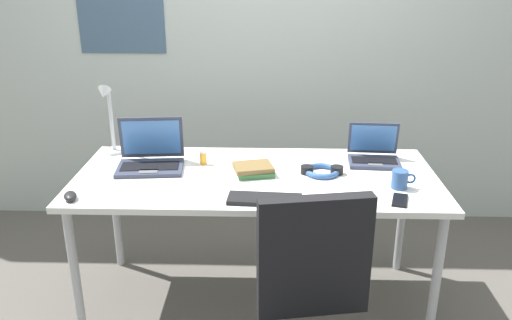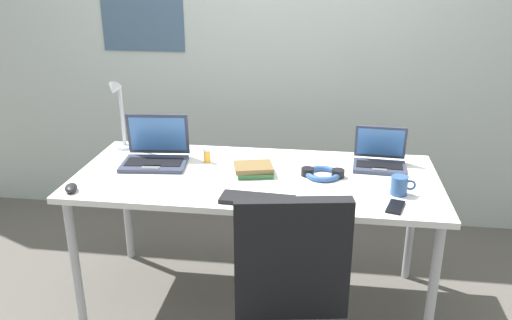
{
  "view_description": "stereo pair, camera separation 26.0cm",
  "coord_description": "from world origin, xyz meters",
  "px_view_note": "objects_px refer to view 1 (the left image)",
  "views": [
    {
      "loc": [
        0.07,
        -2.43,
        1.75
      ],
      "look_at": [
        0.0,
        0.0,
        0.82
      ],
      "focal_mm": 36.94,
      "sensor_mm": 36.0,
      "label": 1
    },
    {
      "loc": [
        0.33,
        -2.41,
        1.75
      ],
      "look_at": [
        0.0,
        0.0,
        0.82
      ],
      "focal_mm": 36.94,
      "sensor_mm": 36.0,
      "label": 2
    }
  ],
  "objects_px": {
    "laptop_near_mouse": "(151,158)",
    "laptop_front_right": "(374,155)",
    "external_keyboard": "(265,199)",
    "book_stack": "(254,169)",
    "desk_lamp": "(109,120)",
    "coffee_mug": "(400,179)",
    "headphones": "(322,171)",
    "pill_bottle": "(203,157)",
    "cell_phone": "(400,200)",
    "computer_mouse": "(70,196)"
  },
  "relations": [
    {
      "from": "laptop_near_mouse",
      "to": "computer_mouse",
      "type": "height_order",
      "value": "laptop_near_mouse"
    },
    {
      "from": "cell_phone",
      "to": "coffee_mug",
      "type": "relative_size",
      "value": 1.2
    },
    {
      "from": "pill_bottle",
      "to": "book_stack",
      "type": "height_order",
      "value": "pill_bottle"
    },
    {
      "from": "laptop_near_mouse",
      "to": "pill_bottle",
      "type": "xyz_separation_m",
      "value": [
        0.27,
        0.05,
        -0.01
      ]
    },
    {
      "from": "laptop_front_right",
      "to": "headphones",
      "type": "distance_m",
      "value": 0.34
    },
    {
      "from": "desk_lamp",
      "to": "laptop_near_mouse",
      "type": "relative_size",
      "value": 1.13
    },
    {
      "from": "external_keyboard",
      "to": "book_stack",
      "type": "bearing_deg",
      "value": 104.26
    },
    {
      "from": "desk_lamp",
      "to": "coffee_mug",
      "type": "height_order",
      "value": "desk_lamp"
    },
    {
      "from": "laptop_near_mouse",
      "to": "desk_lamp",
      "type": "bearing_deg",
      "value": 143.95
    },
    {
      "from": "cell_phone",
      "to": "desk_lamp",
      "type": "bearing_deg",
      "value": 175.08
    },
    {
      "from": "headphones",
      "to": "pill_bottle",
      "type": "relative_size",
      "value": 2.71
    },
    {
      "from": "desk_lamp",
      "to": "headphones",
      "type": "relative_size",
      "value": 1.87
    },
    {
      "from": "headphones",
      "to": "book_stack",
      "type": "xyz_separation_m",
      "value": [
        -0.34,
        -0.01,
        0.01
      ]
    },
    {
      "from": "cell_phone",
      "to": "book_stack",
      "type": "height_order",
      "value": "book_stack"
    },
    {
      "from": "desk_lamp",
      "to": "laptop_near_mouse",
      "type": "height_order",
      "value": "desk_lamp"
    },
    {
      "from": "computer_mouse",
      "to": "pill_bottle",
      "type": "relative_size",
      "value": 1.22
    },
    {
      "from": "laptop_near_mouse",
      "to": "laptop_front_right",
      "type": "bearing_deg",
      "value": 5.29
    },
    {
      "from": "laptop_front_right",
      "to": "pill_bottle",
      "type": "xyz_separation_m",
      "value": [
        -0.9,
        -0.06,
        -0.0
      ]
    },
    {
      "from": "computer_mouse",
      "to": "coffee_mug",
      "type": "xyz_separation_m",
      "value": [
        1.5,
        0.17,
        0.03
      ]
    },
    {
      "from": "cell_phone",
      "to": "pill_bottle",
      "type": "distance_m",
      "value": 1.03
    },
    {
      "from": "laptop_near_mouse",
      "to": "coffee_mug",
      "type": "distance_m",
      "value": 1.25
    },
    {
      "from": "laptop_front_right",
      "to": "laptop_near_mouse",
      "type": "bearing_deg",
      "value": -174.71
    },
    {
      "from": "desk_lamp",
      "to": "coffee_mug",
      "type": "distance_m",
      "value": 1.55
    },
    {
      "from": "cell_phone",
      "to": "coffee_mug",
      "type": "height_order",
      "value": "coffee_mug"
    },
    {
      "from": "laptop_front_right",
      "to": "laptop_near_mouse",
      "type": "distance_m",
      "value": 1.17
    },
    {
      "from": "external_keyboard",
      "to": "book_stack",
      "type": "xyz_separation_m",
      "value": [
        -0.06,
        0.32,
        0.01
      ]
    },
    {
      "from": "cell_phone",
      "to": "book_stack",
      "type": "xyz_separation_m",
      "value": [
        -0.66,
        0.3,
        0.02
      ]
    },
    {
      "from": "book_stack",
      "to": "coffee_mug",
      "type": "relative_size",
      "value": 1.94
    },
    {
      "from": "computer_mouse",
      "to": "book_stack",
      "type": "relative_size",
      "value": 0.44
    },
    {
      "from": "desk_lamp",
      "to": "external_keyboard",
      "type": "distance_m",
      "value": 1.04
    },
    {
      "from": "headphones",
      "to": "pill_bottle",
      "type": "bearing_deg",
      "value": 169.22
    },
    {
      "from": "laptop_front_right",
      "to": "computer_mouse",
      "type": "bearing_deg",
      "value": -160.47
    },
    {
      "from": "laptop_front_right",
      "to": "external_keyboard",
      "type": "relative_size",
      "value": 0.84
    },
    {
      "from": "laptop_near_mouse",
      "to": "computer_mouse",
      "type": "xyz_separation_m",
      "value": [
        -0.28,
        -0.4,
        -0.03
      ]
    },
    {
      "from": "external_keyboard",
      "to": "coffee_mug",
      "type": "relative_size",
      "value": 2.92
    },
    {
      "from": "book_stack",
      "to": "laptop_front_right",
      "type": "bearing_deg",
      "value": 16.53
    },
    {
      "from": "laptop_near_mouse",
      "to": "coffee_mug",
      "type": "xyz_separation_m",
      "value": [
        1.23,
        -0.23,
        -0.0
      ]
    },
    {
      "from": "headphones",
      "to": "coffee_mug",
      "type": "bearing_deg",
      "value": -25.46
    },
    {
      "from": "cell_phone",
      "to": "headphones",
      "type": "xyz_separation_m",
      "value": [
        -0.32,
        0.31,
        0.01
      ]
    },
    {
      "from": "external_keyboard",
      "to": "desk_lamp",
      "type": "bearing_deg",
      "value": 149.4
    },
    {
      "from": "laptop_front_right",
      "to": "pill_bottle",
      "type": "height_order",
      "value": "laptop_front_right"
    },
    {
      "from": "external_keyboard",
      "to": "book_stack",
      "type": "distance_m",
      "value": 0.32
    },
    {
      "from": "external_keyboard",
      "to": "computer_mouse",
      "type": "relative_size",
      "value": 3.44
    },
    {
      "from": "external_keyboard",
      "to": "cell_phone",
      "type": "distance_m",
      "value": 0.6
    },
    {
      "from": "external_keyboard",
      "to": "pill_bottle",
      "type": "xyz_separation_m",
      "value": [
        -0.33,
        0.45,
        0.03
      ]
    },
    {
      "from": "cell_phone",
      "to": "pill_bottle",
      "type": "xyz_separation_m",
      "value": [
        -0.93,
        0.43,
        0.04
      ]
    },
    {
      "from": "laptop_front_right",
      "to": "coffee_mug",
      "type": "relative_size",
      "value": 2.45
    },
    {
      "from": "external_keyboard",
      "to": "coffee_mug",
      "type": "distance_m",
      "value": 0.65
    },
    {
      "from": "headphones",
      "to": "pill_bottle",
      "type": "distance_m",
      "value": 0.62
    },
    {
      "from": "laptop_front_right",
      "to": "pill_bottle",
      "type": "relative_size",
      "value": 3.51
    }
  ]
}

